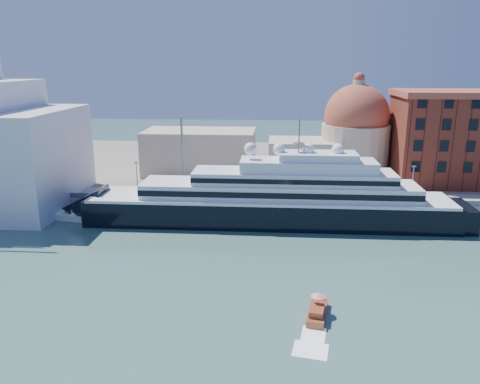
{
  "coord_description": "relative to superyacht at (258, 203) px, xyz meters",
  "views": [
    {
      "loc": [
        0.07,
        -68.18,
        31.9
      ],
      "look_at": [
        -6.07,
        18.0,
        7.86
      ],
      "focal_mm": 35.0,
      "sensor_mm": 36.0,
      "label": 1
    }
  ],
  "objects": [
    {
      "name": "ground",
      "position": [
        2.84,
        -23.0,
        -4.31
      ],
      "size": [
        400.0,
        400.0,
        0.0
      ],
      "primitive_type": "plane",
      "color": "#345B56",
      "rests_on": "ground"
    },
    {
      "name": "quay",
      "position": [
        2.84,
        11.0,
        -3.06
      ],
      "size": [
        180.0,
        10.0,
        2.5
      ],
      "primitive_type": "cube",
      "color": "gray",
      "rests_on": "ground"
    },
    {
      "name": "land",
      "position": [
        2.84,
        52.0,
        -3.31
      ],
      "size": [
        260.0,
        72.0,
        2.0
      ],
      "primitive_type": "cube",
      "color": "slate",
      "rests_on": "ground"
    },
    {
      "name": "quay_fence",
      "position": [
        2.84,
        6.5,
        -1.21
      ],
      "size": [
        180.0,
        0.1,
        1.2
      ],
      "primitive_type": "cube",
      "color": "slate",
      "rests_on": "quay"
    },
    {
      "name": "superyacht",
      "position": [
        0.0,
        0.0,
        0.0
      ],
      "size": [
        83.62,
        11.59,
        24.99
      ],
      "color": "black",
      "rests_on": "ground"
    },
    {
      "name": "service_barge",
      "position": [
        -38.12,
        -0.63,
        -3.59
      ],
      "size": [
        11.7,
        5.8,
        2.52
      ],
      "rotation": [
        0.0,
        0.0,
        -0.19
      ],
      "color": "white",
      "rests_on": "ground"
    },
    {
      "name": "water_taxi",
      "position": [
        9.06,
        -36.46,
        -3.55
      ],
      "size": [
        3.4,
        6.94,
        3.16
      ],
      "rotation": [
        0.0,
        0.0,
        -0.19
      ],
      "color": "maroon",
      "rests_on": "ground"
    },
    {
      "name": "church",
      "position": [
        9.23,
        34.72,
        6.6
      ],
      "size": [
        66.0,
        18.0,
        25.5
      ],
      "color": "beige",
      "rests_on": "land"
    },
    {
      "name": "lamp_posts",
      "position": [
        -9.83,
        9.27,
        5.53
      ],
      "size": [
        120.8,
        2.4,
        18.0
      ],
      "color": "slate",
      "rests_on": "quay"
    }
  ]
}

